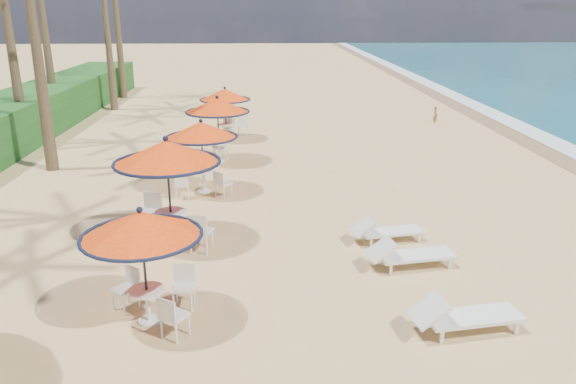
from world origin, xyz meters
The scene contains 11 objects.
ground centered at (0.00, 0.00, 0.00)m, with size 160.00×160.00×0.00m, color tan.
wetsand_band centered at (8.40, 10.00, 0.00)m, with size 1.40×140.00×0.02m, color olive.
station_0 centered at (-4.99, -0.28, 1.63)m, with size 2.13×2.13×2.22m.
station_1 centered at (-5.20, 3.36, 1.93)m, with size 2.53×2.53×2.64m.
station_2 centered at (-4.76, 7.22, 1.67)m, with size 2.19×2.24×2.28m.
station_3 centered at (-4.56, 10.86, 1.86)m, with size 2.34×2.34×2.44m.
station_4 centered at (-4.48, 14.55, 1.65)m, with size 2.16×2.16×2.25m.
lounger_near centered at (0.54, -0.89, 0.33)m, with size 2.06×0.92×0.71m.
lounger_mid centered at (0.22, 1.70, 0.32)m, with size 2.00×0.90×0.69m.
lounger_far centered at (0.02, 3.13, 0.29)m, with size 1.83×0.86×0.63m.
person centered at (5.48, 17.44, 0.45)m, with size 0.33×0.21×0.90m, color #97704D.
Camera 1 is at (-2.88, -9.38, 5.47)m, focal length 35.00 mm.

